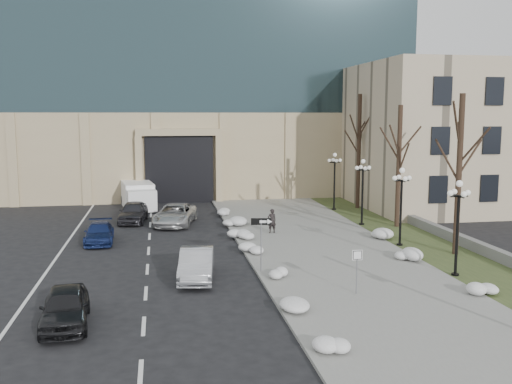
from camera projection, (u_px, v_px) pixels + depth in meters
ground at (326, 335)px, 20.48m from camera, size 160.00×160.00×0.00m
sidewalk at (315, 243)px, 34.73m from camera, size 9.00×40.00×0.12m
curb at (242, 246)px, 33.97m from camera, size 0.30×40.00×0.14m
grass_strip at (415, 240)px, 35.82m from camera, size 4.00×40.00×0.10m
stone_wall at (430, 228)px, 38.06m from camera, size 0.50×30.00×0.70m
office_tower at (192, 13)px, 60.18m from camera, size 40.00×24.70×36.00m
classical_building at (475, 135)px, 50.67m from camera, size 22.00×18.12×12.00m
car_a at (65, 307)px, 21.32m from camera, size 2.02×4.33×1.43m
car_b at (196, 264)px, 27.28m from camera, size 2.07×4.65×1.48m
car_c at (99, 233)px, 35.10m from camera, size 1.89×4.28×1.22m
car_d at (175, 215)px, 40.74m from camera, size 3.61×5.80×1.50m
car_e at (133, 212)px, 41.72m from camera, size 2.29×4.67×1.53m
pedestrian at (272, 221)px, 37.44m from camera, size 0.63×0.46×1.60m
box_truck at (138, 195)px, 48.27m from camera, size 3.29×7.03×2.15m
one_way_sign at (265, 228)px, 28.03m from camera, size 1.05×0.37×2.81m
keep_sign at (357, 262)px, 24.60m from camera, size 0.45×0.07×2.07m
snow_clump_a at (332, 348)px, 18.63m from camera, size 1.10×1.60×0.36m
snow_clump_b at (299, 308)px, 22.41m from camera, size 1.10×1.60×0.36m
snow_clump_c at (278, 276)px, 26.91m from camera, size 1.10×1.60×0.36m
snow_clump_d at (254, 250)px, 32.07m from camera, size 1.10×1.60×0.36m
snow_clump_e at (242, 236)px, 35.72m from camera, size 1.10×1.60×0.36m
snow_clump_f at (232, 223)px, 40.08m from camera, size 1.10×1.60×0.36m
snow_clump_g at (227, 213)px, 44.18m from camera, size 1.10×1.60×0.36m
snow_clump_h at (476, 288)px, 25.06m from camera, size 1.10×1.60×0.36m
snow_clump_i at (407, 255)px, 30.80m from camera, size 1.10×1.60×0.36m
snow_clump_j at (378, 235)px, 36.12m from camera, size 1.10×1.60×0.36m
lamppost_a at (458, 215)px, 27.31m from camera, size 1.18×1.18×4.76m
lamppost_b at (401, 196)px, 33.66m from camera, size 1.18×1.18×4.76m
lamppost_c at (363, 183)px, 40.00m from camera, size 1.18×1.18×4.76m
lamppost_d at (335, 174)px, 46.35m from camera, size 1.18×1.18×4.76m
tree_near at (460, 152)px, 31.21m from camera, size 3.20×3.20×9.00m
tree_mid at (399, 149)px, 39.06m from camera, size 3.20×3.20×8.50m
tree_far at (359, 135)px, 46.79m from camera, size 3.20×3.20×9.50m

